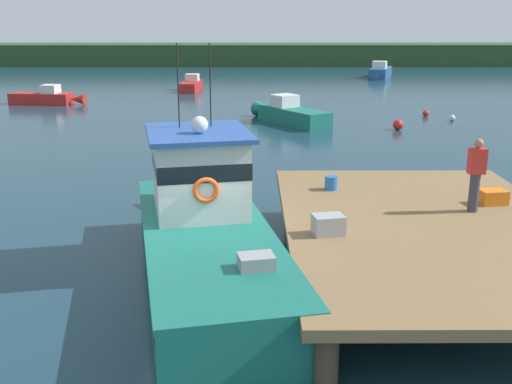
{
  "coord_description": "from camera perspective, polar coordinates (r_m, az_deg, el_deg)",
  "views": [
    {
      "loc": [
        1.13,
        -11.88,
        5.3
      ],
      "look_at": [
        1.2,
        1.64,
        1.4
      ],
      "focal_mm": 42.27,
      "sensor_mm": 36.0,
      "label": 1
    }
  ],
  "objects": [
    {
      "name": "crate_single_by_cleat",
      "position": [
        11.96,
        6.86,
        -3.09
      ],
      "size": [
        0.68,
        0.55,
        0.39
      ],
      "primitive_type": "cube",
      "rotation": [
        0.0,
        0.0,
        0.2
      ],
      "color": "#9E9EA3",
      "rests_on": "dock"
    },
    {
      "name": "mooring_buoy_channel_marker",
      "position": [
        30.71,
        13.3,
        6.22
      ],
      "size": [
        0.52,
        0.52,
        0.52
      ],
      "primitive_type": "sphere",
      "color": "red",
      "rests_on": "ground"
    },
    {
      "name": "main_fishing_boat",
      "position": [
        12.85,
        -4.94,
        -3.48
      ],
      "size": [
        4.1,
        9.97,
        4.8
      ],
      "color": "#196B5B",
      "rests_on": "ground"
    },
    {
      "name": "mooring_buoy_spare_mooring",
      "position": [
        34.27,
        18.07,
        6.69
      ],
      "size": [
        0.32,
        0.32,
        0.32
      ],
      "primitive_type": "sphere",
      "color": "silver",
      "rests_on": "ground"
    },
    {
      "name": "far_shoreline",
      "position": [
        74.0,
        -1.21,
        12.92
      ],
      "size": [
        120.0,
        8.0,
        2.4
      ],
      "primitive_type": "cube",
      "color": "#284723",
      "rests_on": "ground"
    },
    {
      "name": "bait_bucket",
      "position": [
        15.08,
        7.13,
        0.86
      ],
      "size": [
        0.32,
        0.32,
        0.34
      ],
      "primitive_type": "cylinder",
      "color": "#2866B2",
      "rests_on": "dock"
    },
    {
      "name": "mooring_buoy_outer",
      "position": [
        35.4,
        15.78,
        7.18
      ],
      "size": [
        0.36,
        0.36,
        0.36
      ],
      "primitive_type": "sphere",
      "color": "red",
      "rests_on": "ground"
    },
    {
      "name": "moored_boat_mid_harbor",
      "position": [
        31.86,
        3.13,
        7.41
      ],
      "size": [
        4.09,
        5.41,
        1.46
      ],
      "color": "#196B5B",
      "rests_on": "ground"
    },
    {
      "name": "moored_boat_far_right",
      "position": [
        47.07,
        -6.11,
        10.05
      ],
      "size": [
        1.5,
        4.81,
        1.21
      ],
      "color": "red",
      "rests_on": "ground"
    },
    {
      "name": "dock",
      "position": [
        13.13,
        15.98,
        -3.34
      ],
      "size": [
        6.0,
        9.0,
        1.2
      ],
      "color": "#4C3D2D",
      "rests_on": "ground"
    },
    {
      "name": "moored_boat_far_left",
      "position": [
        41.28,
        -19.23,
        8.44
      ],
      "size": [
        4.99,
        1.8,
        1.25
      ],
      "color": "red",
      "rests_on": "ground"
    },
    {
      "name": "ground_plane",
      "position": [
        13.05,
        -5.29,
        -7.94
      ],
      "size": [
        200.0,
        200.0,
        0.0
      ],
      "primitive_type": "plane",
      "color": "#193847"
    },
    {
      "name": "deckhand_by_the_boat",
      "position": [
        13.94,
        20.09,
        1.65
      ],
      "size": [
        0.36,
        0.22,
        1.63
      ],
      "color": "#383842",
      "rests_on": "dock"
    },
    {
      "name": "crate_single_far",
      "position": [
        14.84,
        21.47,
        -0.43
      ],
      "size": [
        0.66,
        0.52,
        0.33
      ],
      "primitive_type": "cube",
      "rotation": [
        0.0,
        0.0,
        0.14
      ],
      "color": "orange",
      "rests_on": "dock"
    },
    {
      "name": "moored_boat_off_the_point",
      "position": [
        58.27,
        11.64,
        11.08
      ],
      "size": [
        3.11,
        6.05,
        1.52
      ],
      "color": "#285184",
      "rests_on": "ground"
    }
  ]
}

